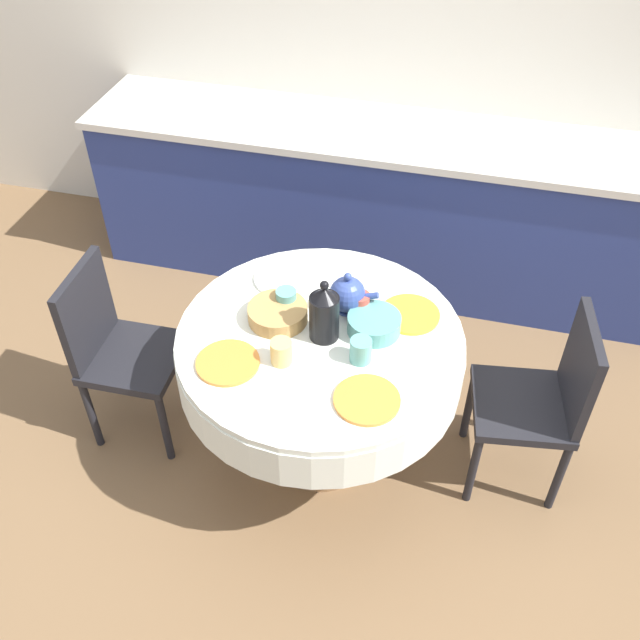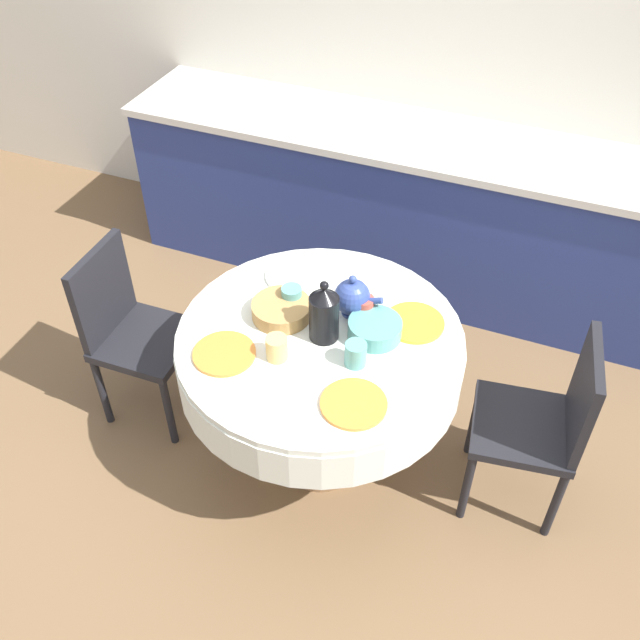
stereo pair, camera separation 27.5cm
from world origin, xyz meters
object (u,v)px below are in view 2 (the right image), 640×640
(chair_left, at_px, (545,420))
(teapot, at_px, (352,297))
(chair_right, at_px, (130,327))
(coffee_carafe, at_px, (324,314))

(chair_left, relative_size, teapot, 4.33)
(chair_left, bearing_deg, chair_right, 86.64)
(teapot, bearing_deg, coffee_carafe, -107.71)
(chair_right, distance_m, coffee_carafe, 1.00)
(chair_right, relative_size, teapot, 4.33)
(chair_left, distance_m, teapot, 0.90)
(chair_left, distance_m, coffee_carafe, 0.97)
(chair_left, xyz_separation_m, teapot, (-0.83, 0.04, 0.34))
(teapot, bearing_deg, chair_left, -2.75)
(chair_left, bearing_deg, coffee_carafe, 90.36)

